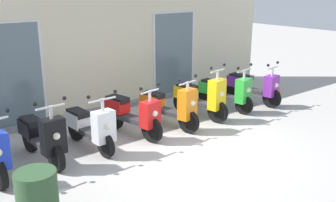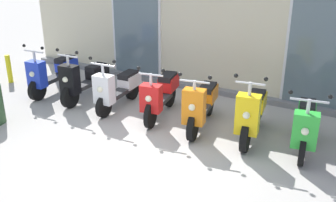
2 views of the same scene
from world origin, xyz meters
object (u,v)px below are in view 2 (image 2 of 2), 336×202
(scooter_white, at_px, (118,88))
(scooter_orange, at_px, (201,104))
(curb_bollard, at_px, (9,69))
(scooter_black, at_px, (85,80))
(scooter_red, at_px, (161,94))
(scooter_green, at_px, (305,124))
(scooter_yellow, at_px, (252,113))
(scooter_blue, at_px, (53,73))

(scooter_white, bearing_deg, scooter_orange, -0.37)
(scooter_orange, height_order, curb_bollard, scooter_orange)
(scooter_black, xyz_separation_m, curb_bollard, (-2.42, -0.01, -0.11))
(scooter_red, height_order, scooter_green, scooter_green)
(scooter_yellow, xyz_separation_m, curb_bollard, (-6.21, 0.01, -0.14))
(scooter_white, height_order, scooter_orange, scooter_orange)
(scooter_white, height_order, curb_bollard, scooter_white)
(scooter_yellow, relative_size, curb_bollard, 2.23)
(scooter_white, bearing_deg, scooter_green, 1.08)
(scooter_blue, distance_m, scooter_yellow, 4.74)
(scooter_red, distance_m, scooter_orange, 0.92)
(scooter_black, xyz_separation_m, scooter_orange, (2.83, -0.04, 0.01))
(scooter_black, distance_m, scooter_orange, 2.83)
(scooter_black, xyz_separation_m, scooter_green, (4.69, 0.04, -0.00))
(scooter_red, xyz_separation_m, scooter_orange, (0.91, -0.08, -0.01))
(scooter_blue, height_order, curb_bollard, scooter_blue)
(scooter_blue, bearing_deg, scooter_white, -1.36)
(scooter_red, height_order, scooter_yellow, scooter_yellow)
(scooter_black, relative_size, curb_bollard, 2.24)
(scooter_blue, xyz_separation_m, scooter_white, (1.86, -0.04, -0.01))
(scooter_blue, xyz_separation_m, scooter_orange, (3.78, -0.06, 0.01))
(scooter_white, relative_size, scooter_green, 0.99)
(scooter_blue, distance_m, curb_bollard, 1.47)
(scooter_black, distance_m, curb_bollard, 2.42)
(scooter_white, distance_m, curb_bollard, 3.33)
(scooter_yellow, bearing_deg, scooter_black, 179.62)
(scooter_black, bearing_deg, scooter_white, -2.05)
(scooter_red, distance_m, scooter_green, 2.77)
(scooter_black, height_order, scooter_yellow, scooter_yellow)
(scooter_blue, bearing_deg, scooter_yellow, -0.44)
(scooter_orange, distance_m, scooter_green, 1.86)
(scooter_black, height_order, scooter_red, scooter_black)
(scooter_yellow, bearing_deg, scooter_green, 4.09)
(scooter_orange, bearing_deg, curb_bollard, 179.63)
(scooter_white, distance_m, scooter_orange, 1.91)
(curb_bollard, bearing_deg, scooter_green, 0.40)
(scooter_black, relative_size, scooter_white, 1.01)
(scooter_orange, relative_size, curb_bollard, 2.34)
(scooter_blue, distance_m, scooter_white, 1.86)
(scooter_green, bearing_deg, curb_bollard, -179.60)
(scooter_green, bearing_deg, scooter_white, -178.92)
(scooter_red, bearing_deg, curb_bollard, -179.40)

